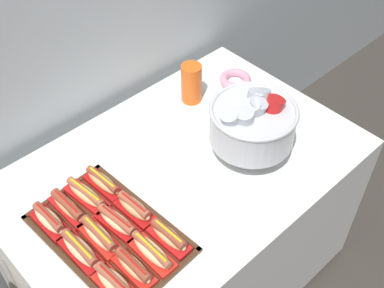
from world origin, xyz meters
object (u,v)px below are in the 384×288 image
hot_dog_3 (169,237)px  hot_dog_7 (134,208)px  buffet_table (184,225)px  hot_dog_9 (68,207)px  serving_tray (109,234)px  hot_dog_6 (117,222)px  hot_dog_5 (99,236)px  donut (235,79)px  punch_bowl (252,123)px  hot_dog_4 (80,250)px  cup_stack (191,83)px  hot_dog_0 (114,283)px  hot_dog_2 (152,252)px  hot_dog_10 (86,195)px  hot_dog_11 (103,182)px  hot_dog_8 (49,220)px

hot_dog_3 → hot_dog_7: size_ratio=1.00×
buffet_table → hot_dog_9: size_ratio=7.44×
serving_tray → hot_dog_6: hot_dog_6 is taller
buffet_table → hot_dog_3: bearing=-139.5°
hot_dog_9 → hot_dog_5: bearing=-86.7°
donut → punch_bowl: bearing=-129.6°
hot_dog_6 → punch_bowl: bearing=-6.3°
hot_dog_4 → cup_stack: 0.84m
hot_dog_0 → hot_dog_3: bearing=3.3°
hot_dog_2 → hot_dog_10: (-0.02, 0.33, 0.00)m
serving_tray → donut: bearing=17.0°
hot_dog_7 → hot_dog_11: size_ratio=0.94×
hot_dog_6 → hot_dog_0: bearing=-129.0°
serving_tray → donut: 0.93m
hot_dog_3 → hot_dog_8: 0.40m
serving_tray → hot_dog_2: size_ratio=3.09×
buffet_table → hot_dog_5: hot_dog_5 is taller
serving_tray → hot_dog_0: (-0.10, -0.17, 0.03)m
hot_dog_5 → hot_dog_10: 0.18m
hot_dog_5 → hot_dog_11: size_ratio=1.01×
hot_dog_3 → hot_dog_4: bearing=147.0°
donut → hot_dog_3: bearing=-150.7°
hot_dog_3 → donut: size_ratio=1.16×
hot_dog_4 → hot_dog_10: bearing=51.0°
hot_dog_0 → cup_stack: bearing=32.5°
hot_dog_2 → hot_dog_5: (-0.08, 0.16, 0.00)m
hot_dog_0 → hot_dog_11: hot_dog_0 is taller
hot_dog_2 → hot_dog_9: 0.34m
hot_dog_2 → punch_bowl: 0.59m
buffet_table → hot_dog_8: (-0.50, 0.10, 0.41)m
hot_dog_7 → hot_dog_10: hot_dog_7 is taller
hot_dog_4 → hot_dog_7: size_ratio=1.13×
hot_dog_11 → punch_bowl: (0.51, -0.23, 0.12)m
hot_dog_6 → hot_dog_7: bearing=3.3°
hot_dog_4 → hot_dog_5: 0.08m
hot_dog_2 → hot_dog_9: size_ratio=0.98×
hot_dog_6 → donut: bearing=17.6°
buffet_table → hot_dog_3: hot_dog_3 is taller
hot_dog_7 → punch_bowl: size_ratio=0.50×
hot_dog_0 → hot_dog_5: size_ratio=0.92×
serving_tray → hot_dog_9: hot_dog_9 is taller
serving_tray → hot_dog_8: 0.20m
hot_dog_4 → cup_stack: size_ratio=1.05×
hot_dog_4 → cup_stack: cup_stack is taller
buffet_table → donut: 0.68m
hot_dog_6 → hot_dog_8: size_ratio=1.06×
hot_dog_4 → hot_dog_5: bearing=3.3°
hot_dog_3 → hot_dog_4: (-0.23, 0.15, -0.00)m
hot_dog_4 → donut: (1.00, 0.28, -0.02)m
buffet_table → serving_tray: serving_tray is taller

